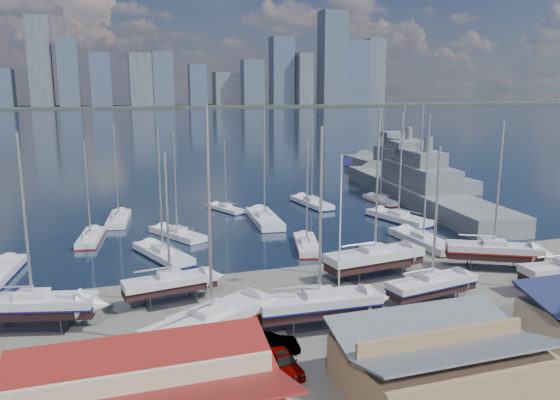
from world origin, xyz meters
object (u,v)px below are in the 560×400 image
object	(u,v)px
naval_ship_east	(419,192)
naval_ship_west	(402,170)
sailboat_cradle_0	(33,305)
flagpole	(341,213)
car_a	(282,362)

from	to	relation	value
naval_ship_east	naval_ship_west	distance (m)	26.63
naval_ship_east	naval_ship_west	size ratio (longest dim) A/B	1.12
sailboat_cradle_0	naval_ship_east	size ratio (longest dim) A/B	0.31
sailboat_cradle_0	naval_ship_west	xyz separation A→B (m)	(67.76, 58.82, -0.39)
naval_ship_west	flagpole	size ratio (longest dim) A/B	3.51
naval_ship_west	flagpole	distance (m)	72.03
naval_ship_west	flagpole	xyz separation A→B (m)	(-41.29, -58.72, 5.90)
naval_ship_east	car_a	distance (m)	61.84
naval_ship_west	car_a	distance (m)	87.74
naval_ship_east	naval_ship_west	world-z (taller)	naval_ship_east
sailboat_cradle_0	car_a	bearing A→B (deg)	-22.00
naval_ship_west	naval_ship_east	bearing A→B (deg)	156.66
sailboat_cradle_0	naval_ship_west	bearing A→B (deg)	55.85
car_a	naval_ship_east	bearing A→B (deg)	43.91
sailboat_cradle_0	car_a	xyz separation A→B (m)	(16.56, -12.43, -1.31)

